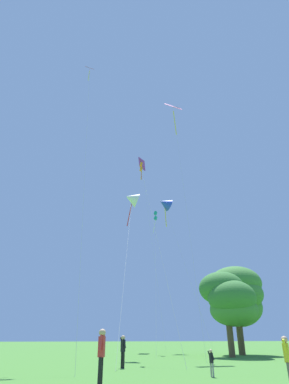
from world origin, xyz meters
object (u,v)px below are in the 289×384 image
kite_purple_streamer (142,170)px  person_far_back (101,351)px  kite_orange_box (142,170)px  person_child_small (211,360)px  person_in_red_shirt (123,348)px  kite_blue_delta (165,204)px  kite_teal_box (155,217)px  kite_white_distant (132,199)px  tree_right_cluster (229,299)px  tree_left_oak (238,295)px  kite_pink_low (174,115)px  kite_red_high (89,84)px  person_with_spool (287,357)px

kite_purple_streamer → person_far_back: 46.06m
kite_orange_box → person_child_small: 19.70m
person_in_red_shirt → kite_orange_box: bearing=66.7°
person_far_back → kite_blue_delta: bearing=65.4°
kite_teal_box → kite_orange_box: (-4.94, -10.87, 0.47)m
kite_blue_delta → kite_white_distant: bearing=-124.2°
tree_right_cluster → tree_left_oak: 4.74m
kite_pink_low → tree_left_oak: bearing=5.1°
person_child_small → person_far_back: 5.18m
kite_purple_streamer → kite_blue_delta: size_ratio=1.50×
kite_red_high → person_child_small: size_ratio=27.70×
kite_teal_box → person_child_small: size_ratio=16.07×
kite_red_high → kite_orange_box: kite_red_high is taller
tree_right_cluster → kite_purple_streamer: bearing=96.6°
person_in_red_shirt → tree_left_oak: bearing=38.2°
person_far_back → person_with_spool: size_ratio=1.15×
kite_blue_delta → kite_pink_low: kite_pink_low is taller
kite_red_high → person_in_red_shirt: size_ratio=17.72×
person_far_back → tree_right_cluster: size_ratio=0.24×
kite_purple_streamer → person_child_small: kite_purple_streamer is taller
kite_red_high → kite_orange_box: 10.29m
kite_orange_box → kite_teal_box: bearing=65.5°
kite_red_high → kite_teal_box: bearing=47.3°
kite_teal_box → tree_left_oak: (6.73, -6.32, -10.03)m
kite_blue_delta → tree_right_cluster: kite_blue_delta is taller
kite_purple_streamer → tree_left_oak: kite_purple_streamer is taller
person_in_red_shirt → kite_white_distant: bearing=74.3°
person_child_small → person_with_spool: size_ratio=0.68×
tree_left_oak → kite_purple_streamer: bearing=108.0°
kite_white_distant → kite_orange_box: size_ratio=0.89×
kite_teal_box → kite_blue_delta: bearing=53.5°
person_in_red_shirt → tree_right_cluster: tree_right_cluster is taller
kite_purple_streamer → kite_pink_low: 17.61m
kite_white_distant → tree_right_cluster: (8.75, -1.89, -9.57)m
kite_red_high → tree_left_oak: size_ratio=3.36×
person_in_red_shirt → tree_right_cluster: size_ratio=0.22×
kite_orange_box → kite_pink_low: bearing=36.9°
kite_purple_streamer → person_with_spool: bearing=-99.0°
kite_blue_delta → tree_left_oak: (4.06, -9.93, -13.70)m
kite_red_high → person_with_spool: bearing=-69.0°
tree_left_oak → person_with_spool: bearing=-118.9°
kite_white_distant → person_in_red_shirt: (-2.81, -9.97, -13.34)m
person_child_small → tree_left_oak: 21.25m
person_child_small → person_far_back: size_ratio=0.59×
person_with_spool → tree_left_oak: bearing=61.1°
kite_red_high → person_in_red_shirt: (2.71, -6.30, -23.62)m
kite_purple_streamer → kite_white_distant: 24.10m
person_child_small → tree_left_oak: size_ratio=0.12×
person_far_back → tree_left_oak: tree_left_oak is taller
kite_purple_streamer → kite_teal_box: (-1.23, -10.63, -12.72)m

